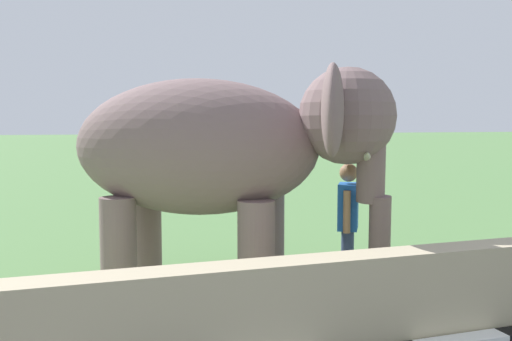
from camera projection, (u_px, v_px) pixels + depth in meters
name	position (u px, v px, depth m)	size (l,w,h in m)	color
barrier_parapet	(366.00, 309.00, 5.01)	(28.00, 0.36, 1.00)	tan
elephant	(224.00, 150.00, 6.92)	(3.97, 3.39, 2.83)	#775E5F
person_handler	(348.00, 221.00, 7.07)	(0.42, 0.60, 1.66)	navy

